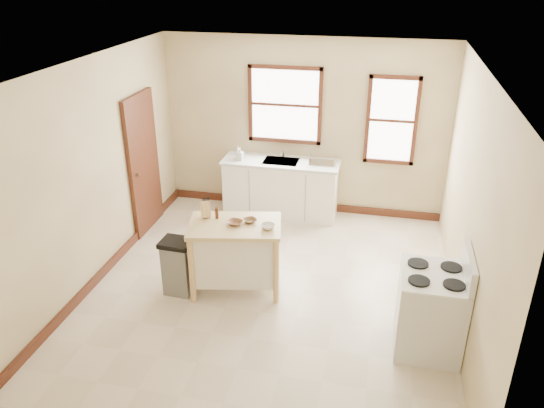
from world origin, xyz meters
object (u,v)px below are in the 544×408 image
Objects in this scene: trash_bin at (178,267)px; gas_stove at (431,301)px; dish_rack at (323,160)px; bowl_b at (250,221)px; pepper_grinder at (217,213)px; soap_bottle_b at (240,154)px; bowl_c at (268,227)px; knife_block at (205,210)px; kitchen_island at (236,257)px; bowl_a at (235,223)px; soap_bottle_a at (238,152)px.

gas_stove reaches higher than trash_bin.
dish_rack is 2.25m from bowl_b.
pepper_grinder reaches higher than trash_bin.
gas_stove is (2.85, -2.78, -0.43)m from soap_bottle_b.
bowl_c is 0.23× the size of trash_bin.
gas_stove is (2.15, -0.73, -0.34)m from bowl_b.
trash_bin is (-0.84, -0.34, -0.56)m from bowl_b.
knife_block is 0.17× the size of gas_stove.
dish_rack is at bearing 64.47° from pepper_grinder.
kitchen_island is 1.52× the size of trash_bin.
gas_stove is (2.31, -0.63, -0.34)m from bowl_a.
pepper_grinder is (0.27, -2.04, -0.03)m from soap_bottle_b.
bowl_b is at bearing -0.70° from pepper_grinder.
soap_bottle_b reaches higher than pepper_grinder.
bowl_a is 0.41m from bowl_c.
trash_bin is at bearing -140.47° from pepper_grinder.
pepper_grinder is 0.89× the size of bowl_c.
kitchen_island is at bearing -97.86° from soap_bottle_a.
soap_bottle_b is 0.18× the size of kitchen_island.
soap_bottle_a is 2.35m from kitchen_island.
bowl_c is at bearing -88.42° from soap_bottle_a.
soap_bottle_a is 0.29× the size of trash_bin.
soap_bottle_b is 1.20× the size of bowl_c.
bowl_a is 0.19m from bowl_b.
kitchen_island is 0.64m from bowl_c.
soap_bottle_b is at bearing 113.65° from bowl_c.
gas_stove is at bearing -18.86° from bowl_b.
gas_stove reaches higher than bowl_a.
trash_bin is (-0.15, -2.38, -0.65)m from soap_bottle_b.
soap_bottle_a reaches higher than kitchen_island.
bowl_a is (0.00, -0.00, 0.48)m from kitchen_island.
soap_bottle_b is (0.05, -0.06, -0.01)m from soap_bottle_a.
bowl_c is (0.68, -0.12, -0.05)m from pepper_grinder.
knife_block reaches higher than bowl_b.
kitchen_island is at bearing 22.57° from trash_bin.
kitchen_island is (-0.77, -2.26, -0.52)m from dish_rack.
dish_rack is at bearing 81.15° from bowl_c.
bowl_c reaches higher than trash_bin.
bowl_a is (0.53, -2.15, -0.09)m from soap_bottle_b.
soap_bottle_a is 1.06× the size of soap_bottle_b.
dish_rack is at bearing 74.33° from bowl_b.
bowl_b is (0.57, -0.01, -0.08)m from knife_block.
soap_bottle_a reaches higher than bowl_c.
kitchen_island is 5.58× the size of knife_block.
soap_bottle_a is at bearing 135.59° from gas_stove.
kitchen_island is at bearing 177.14° from bowl_c.
soap_bottle_b is at bearing 89.34° from trash_bin.
soap_bottle_a is 1.36m from dish_rack.
gas_stove is at bearing -4.62° from trash_bin.
soap_bottle_b is 2.16m from bowl_b.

